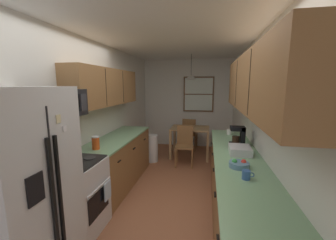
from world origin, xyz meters
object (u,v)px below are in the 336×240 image
object	(u,v)px
microwave_over_range	(59,103)
dining_chair_far	(189,133)
mug_spare	(246,175)
dining_table	(190,133)
dining_chair_near	(185,143)
mug_by_coffeemaker	(229,132)
trash_bin	(152,148)
storage_canister	(96,143)
stove_range	(75,196)
refrigerator	(20,195)
fruit_bowl	(239,164)
coffee_maker	(239,135)
dish_rack	(240,150)

from	to	relation	value
microwave_over_range	dining_chair_far	bearing A→B (deg)	71.48
microwave_over_range	mug_spare	world-z (taller)	microwave_over_range
dining_table	mug_spare	bearing A→B (deg)	-75.36
dining_table	mug_spare	distance (m)	3.24
dining_chair_near	mug_by_coffeemaker	world-z (taller)	mug_by_coffeemaker
trash_bin	storage_canister	world-z (taller)	storage_canister
stove_range	dining_table	world-z (taller)	stove_range
refrigerator	dining_chair_near	size ratio (longest dim) A/B	2.02
fruit_bowl	trash_bin	bearing A→B (deg)	125.64
microwave_over_range	storage_canister	world-z (taller)	microwave_over_range
trash_bin	dining_chair_far	bearing A→B (deg)	52.98
refrigerator	mug_spare	world-z (taller)	refrigerator
dining_chair_far	microwave_over_range	bearing A→B (deg)	-108.52
microwave_over_range	fruit_bowl	distance (m)	2.19
dining_chair_near	coffee_maker	distance (m)	1.72
coffee_maker	mug_spare	xyz separation A→B (m)	(-0.10, -1.26, -0.11)
mug_by_coffeemaker	dish_rack	distance (m)	1.12
dining_table	refrigerator	bearing A→B (deg)	-106.48
mug_by_coffeemaker	fruit_bowl	bearing A→B (deg)	-91.62
refrigerator	mug_by_coffeemaker	world-z (taller)	refrigerator
refrigerator	coffee_maker	xyz separation A→B (m)	(2.04, 1.96, 0.14)
dining_chair_near	dining_chair_far	bearing A→B (deg)	89.34
dining_chair_near	microwave_over_range	bearing A→B (deg)	-115.72
microwave_over_range	storage_canister	distance (m)	0.84
refrigerator	stove_range	distance (m)	0.87
dining_chair_near	storage_canister	xyz separation A→B (m)	(-1.09, -1.93, 0.50)
mug_spare	dish_rack	bearing A→B (deg)	86.34
dining_table	storage_canister	size ratio (longest dim) A/B	4.91
dining_chair_near	mug_spare	world-z (taller)	mug_spare
coffee_maker	dish_rack	xyz separation A→B (m)	(-0.05, -0.45, -0.10)
refrigerator	mug_spare	size ratio (longest dim) A/B	15.27
refrigerator	mug_spare	xyz separation A→B (m)	(1.94, 0.69, 0.04)
stove_range	dining_chair_near	bearing A→B (deg)	66.44
coffee_maker	stove_range	bearing A→B (deg)	-149.99
microwave_over_range	dining_chair_near	xyz separation A→B (m)	(1.20, 2.49, -1.12)
dining_chair_far	trash_bin	bearing A→B (deg)	-127.02
fruit_bowl	dish_rack	distance (m)	0.51
trash_bin	coffee_maker	world-z (taller)	coffee_maker
fruit_bowl	mug_spare	bearing A→B (deg)	-84.97
trash_bin	mug_spare	size ratio (longest dim) A/B	5.43
mug_by_coffeemaker	refrigerator	bearing A→B (deg)	-126.82
mug_spare	dish_rack	size ratio (longest dim) A/B	0.35
dining_table	mug_spare	world-z (taller)	mug_spare
dining_chair_near	dish_rack	size ratio (longest dim) A/B	2.65
dining_chair_far	storage_canister	xyz separation A→B (m)	(-1.11, -3.06, 0.50)
dining_table	coffee_maker	distance (m)	2.11
dining_chair_near	storage_canister	size ratio (longest dim) A/B	4.64
stove_range	mug_spare	xyz separation A→B (m)	(1.98, -0.06, 0.47)
trash_bin	mug_spare	bearing A→B (deg)	-57.26
dining_table	mug_by_coffeemaker	xyz separation A→B (m)	(0.83, -1.19, 0.32)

